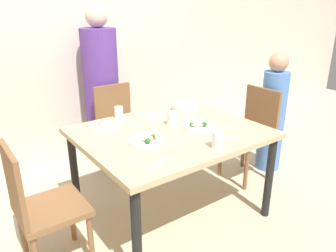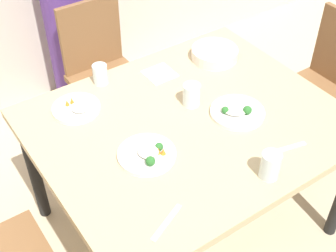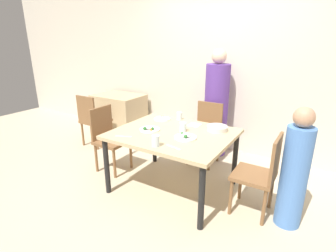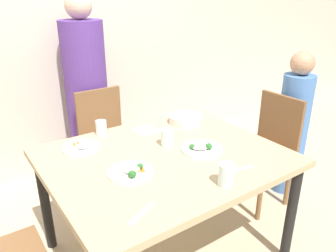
# 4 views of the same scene
# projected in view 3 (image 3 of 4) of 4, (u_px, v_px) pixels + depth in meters

# --- Properties ---
(ground_plane) EXTENTS (10.00, 10.00, 0.00)m
(ground_plane) POSITION_uv_depth(u_px,v_px,m) (173.00, 187.00, 3.22)
(ground_plane) COLOR beige
(wall_back) EXTENTS (10.00, 0.06, 2.70)m
(wall_back) POSITION_uv_depth(u_px,v_px,m) (224.00, 65.00, 4.01)
(wall_back) COLOR beige
(wall_back) RESTS_ON ground_plane
(dining_table) EXTENTS (1.32, 1.09, 0.72)m
(dining_table) POSITION_uv_depth(u_px,v_px,m) (173.00, 138.00, 3.01)
(dining_table) COLOR tan
(dining_table) RESTS_ON ground_plane
(chair_adult_spot) EXTENTS (0.40, 0.40, 0.87)m
(chair_adult_spot) POSITION_uv_depth(u_px,v_px,m) (206.00, 131.00, 3.76)
(chair_adult_spot) COLOR brown
(chair_adult_spot) RESTS_ON ground_plane
(chair_child_spot) EXTENTS (0.40, 0.40, 0.87)m
(chair_child_spot) POSITION_uv_depth(u_px,v_px,m) (261.00, 173.00, 2.60)
(chair_child_spot) COLOR brown
(chair_child_spot) RESTS_ON ground_plane
(chair_empty_left) EXTENTS (0.40, 0.40, 0.87)m
(chair_empty_left) POSITION_uv_depth(u_px,v_px,m) (109.00, 137.00, 3.54)
(chair_empty_left) COLOR brown
(chair_empty_left) RESTS_ON ground_plane
(person_adult) EXTENTS (0.36, 0.36, 1.60)m
(person_adult) POSITION_uv_depth(u_px,v_px,m) (216.00, 108.00, 3.96)
(person_adult) COLOR #5B3893
(person_adult) RESTS_ON ground_plane
(person_child) EXTENTS (0.24, 0.24, 1.19)m
(person_child) POSITION_uv_depth(u_px,v_px,m) (294.00, 173.00, 2.43)
(person_child) COLOR #5184D1
(person_child) RESTS_ON ground_plane
(bowl_curry) EXTENTS (0.24, 0.24, 0.06)m
(bowl_curry) POSITION_uv_depth(u_px,v_px,m) (217.00, 128.00, 3.04)
(bowl_curry) COLOR silver
(bowl_curry) RESTS_ON dining_table
(plate_rice_adult) EXTENTS (0.22, 0.22, 0.05)m
(plate_rice_adult) POSITION_uv_depth(u_px,v_px,m) (162.00, 119.00, 3.45)
(plate_rice_adult) COLOR white
(plate_rice_adult) RESTS_ON dining_table
(plate_rice_child) EXTENTS (0.24, 0.24, 0.06)m
(plate_rice_child) POSITION_uv_depth(u_px,v_px,m) (185.00, 137.00, 2.81)
(plate_rice_child) COLOR white
(plate_rice_child) RESTS_ON dining_table
(plate_noodles) EXTENTS (0.24, 0.24, 0.06)m
(plate_noodles) POSITION_uv_depth(u_px,v_px,m) (149.00, 129.00, 3.05)
(plate_noodles) COLOR white
(plate_noodles) RESTS_ON dining_table
(glass_water_tall) EXTENTS (0.08, 0.08, 0.12)m
(glass_water_tall) POSITION_uv_depth(u_px,v_px,m) (156.00, 141.00, 2.59)
(glass_water_tall) COLOR silver
(glass_water_tall) RESTS_ON dining_table
(glass_water_short) EXTENTS (0.07, 0.07, 0.10)m
(glass_water_short) POSITION_uv_depth(u_px,v_px,m) (179.00, 116.00, 3.44)
(glass_water_short) COLOR silver
(glass_water_short) RESTS_ON dining_table
(glass_water_center) EXTENTS (0.08, 0.08, 0.11)m
(glass_water_center) POSITION_uv_depth(u_px,v_px,m) (183.00, 127.00, 3.00)
(glass_water_center) COLOR silver
(glass_water_center) RESTS_ON dining_table
(napkin_folded) EXTENTS (0.14, 0.14, 0.01)m
(napkin_folded) POSITION_uv_depth(u_px,v_px,m) (194.00, 125.00, 3.23)
(napkin_folded) COLOR white
(napkin_folded) RESTS_ON dining_table
(fork_steel) EXTENTS (0.17, 0.09, 0.01)m
(fork_steel) POSITION_uv_depth(u_px,v_px,m) (124.00, 136.00, 2.86)
(fork_steel) COLOR silver
(fork_steel) RESTS_ON dining_table
(spoon_steel) EXTENTS (0.18, 0.06, 0.01)m
(spoon_steel) POSITION_uv_depth(u_px,v_px,m) (174.00, 147.00, 2.57)
(spoon_steel) COLOR silver
(spoon_steel) RESTS_ON dining_table
(background_table) EXTENTS (0.87, 0.63, 0.76)m
(background_table) POSITION_uv_depth(u_px,v_px,m) (120.00, 115.00, 4.88)
(background_table) COLOR tan
(background_table) RESTS_ON ground_plane
(chair_background) EXTENTS (0.40, 0.40, 0.87)m
(chair_background) POSITION_uv_depth(u_px,v_px,m) (93.00, 119.00, 4.33)
(chair_background) COLOR brown
(chair_background) RESTS_ON ground_plane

